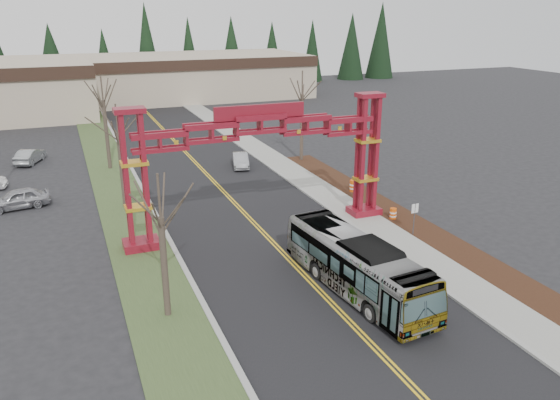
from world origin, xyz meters
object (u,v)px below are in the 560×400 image
retail_building_east (192,76)px  barrel_south (393,214)px  transit_bus (357,265)px  silver_sedan (240,160)px  bare_tree_median_near (161,218)px  street_sign (415,213)px  parked_car_far_a (30,156)px  bare_tree_median_mid (118,133)px  gateway_arch (260,145)px  barrel_mid (369,205)px  barrel_north (353,186)px  bare_tree_median_far (103,101)px  parked_car_near_a (18,199)px  bare_tree_right_far (302,95)px

retail_building_east → barrel_south: size_ratio=42.85×
transit_bus → silver_sedan: (1.87, 25.57, -0.86)m
bare_tree_median_near → street_sign: (17.06, 3.93, -3.52)m
parked_car_far_a → bare_tree_median_mid: 18.55m
gateway_arch → retail_building_east: size_ratio=0.48×
retail_building_east → barrel_south: 63.66m
gateway_arch → retail_building_east: (10.00, 61.95, -2.47)m
bare_tree_median_near → barrel_mid: bare_tree_median_near is taller
retail_building_east → barrel_north: bearing=-90.2°
bare_tree_median_near → bare_tree_median_far: bearing=90.0°
bare_tree_median_far → barrel_north: bare_tree_median_far is taller
bare_tree_median_mid → barrel_north: (17.83, -3.45, -5.19)m
parked_car_near_a → parked_car_far_a: (0.47, 13.74, -0.05)m
parked_car_near_a → bare_tree_median_mid: size_ratio=0.57×
bare_tree_median_near → gateway_arch: bearing=46.9°
retail_building_east → bare_tree_median_mid: bare_tree_median_mid is taller
gateway_arch → barrel_north: size_ratio=16.99×
bare_tree_median_mid → silver_sedan: bearing=32.5°
barrel_south → parked_car_near_a: bearing=153.1°
barrel_mid → transit_bus: bearing=-124.1°
retail_building_east → barrel_north: 57.14m
street_sign → barrel_mid: size_ratio=2.21×
street_sign → barrel_mid: bearing=93.1°
gateway_arch → transit_bus: size_ratio=1.67×
parked_car_far_a → bare_tree_right_far: size_ratio=0.49×
parked_car_near_a → parked_car_far_a: size_ratio=1.04×
retail_building_east → barrel_mid: 61.51m
bare_tree_median_far → street_sign: size_ratio=3.88×
gateway_arch → silver_sedan: gateway_arch is taller
parked_car_near_a → parked_car_far_a: parked_car_near_a is taller
parked_car_near_a → bare_tree_right_far: bare_tree_right_far is taller
parked_car_near_a → bare_tree_median_far: size_ratio=0.51×
retail_building_east → street_sign: bearing=-90.8°
retail_building_east → parked_car_near_a: retail_building_east is taller
retail_building_east → barrel_south: retail_building_east is taller
bare_tree_median_far → barrel_north: 23.96m
gateway_arch → parked_car_far_a: 29.45m
transit_bus → barrel_north: transit_bus is taller
bare_tree_median_near → bare_tree_median_mid: (0.00, 16.88, 0.58)m
bare_tree_median_near → barrel_north: bearing=37.0°
parked_car_near_a → bare_tree_median_mid: bare_tree_median_mid is taller
silver_sedan → bare_tree_median_mid: bearing=-133.4°
bare_tree_median_near → bare_tree_median_mid: size_ratio=0.93×
parked_car_near_a → bare_tree_median_far: bare_tree_median_far is taller
gateway_arch → barrel_north: bearing=26.5°
transit_bus → bare_tree_right_far: (8.20, 25.49, 4.99)m
parked_car_near_a → street_sign: 29.13m
parked_car_far_a → bare_tree_median_far: bare_tree_median_far is taller
retail_building_east → street_sign: retail_building_east is taller
bare_tree_median_far → street_sign: (17.06, -24.40, -4.78)m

